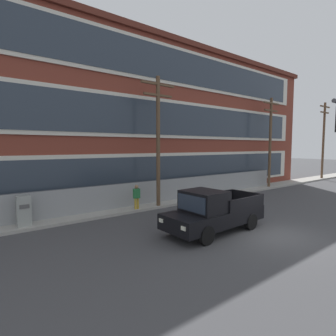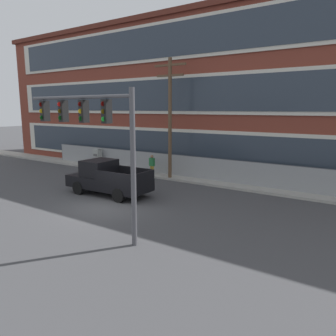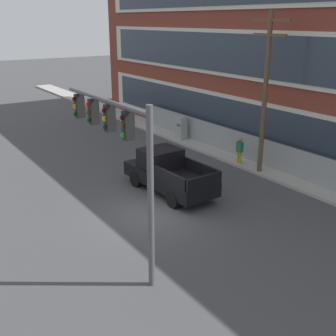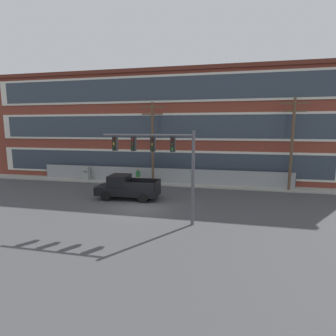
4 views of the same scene
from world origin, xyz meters
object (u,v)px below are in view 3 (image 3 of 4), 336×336
Objects in this scene: traffic_signal_mast at (117,140)px; utility_pole_near_corner at (265,88)px; electrical_cabinet at (182,129)px; pedestrian_near_cabinet at (240,150)px; pickup_truck_black at (168,173)px.

utility_pole_near_corner reaches higher than traffic_signal_mast.
utility_pole_near_corner is 5.17× the size of electrical_cabinet.
utility_pole_near_corner is at bearing 108.17° from traffic_signal_mast.
traffic_signal_mast is 0.69× the size of utility_pole_near_corner.
pedestrian_near_cabinet is (-5.09, 10.49, -3.43)m from traffic_signal_mast.
pickup_truck_black reaches higher than pedestrian_near_cabinet.
traffic_signal_mast reaches higher than pickup_truck_black.
pickup_truck_black is at bearing 131.02° from traffic_signal_mast.
traffic_signal_mast is at bearing -43.72° from electrical_cabinet.
utility_pole_near_corner reaches higher than pickup_truck_black.
utility_pole_near_corner reaches higher than electrical_cabinet.
pickup_truck_black is 5.71m from pedestrian_near_cabinet.
utility_pole_near_corner is 4.15m from pedestrian_near_cabinet.
utility_pole_near_corner is at bearing -2.63° from electrical_cabinet.
traffic_signal_mast is 7.29m from pickup_truck_black.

